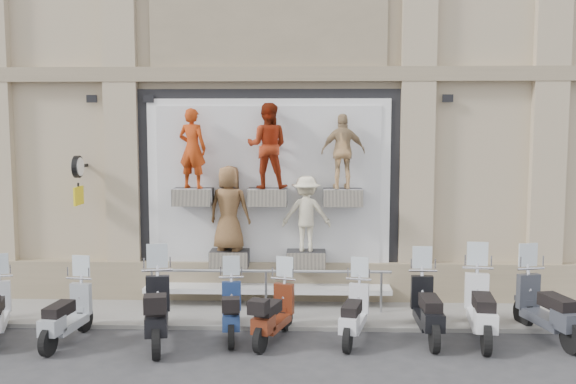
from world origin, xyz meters
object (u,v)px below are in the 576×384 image
(scooter_e, at_px, (231,300))
(scooter_j, at_px, (548,295))
(guard_rail, at_px, (266,292))
(clock_sign_bracket, at_px, (78,174))
(scooter_f, at_px, (274,302))
(scooter_c, at_px, (66,303))
(scooter_h, at_px, (428,296))
(scooter_g, at_px, (354,302))
(scooter_d, at_px, (157,298))
(scooter_i, at_px, (481,295))

(scooter_e, height_order, scooter_j, scooter_j)
(guard_rail, xyz_separation_m, clock_sign_bracket, (-3.90, 0.47, 2.34))
(clock_sign_bracket, xyz_separation_m, scooter_j, (8.98, -1.78, -1.99))
(clock_sign_bracket, xyz_separation_m, scooter_f, (4.14, -2.02, -2.10))
(scooter_c, relative_size, scooter_e, 1.05)
(scooter_f, bearing_deg, scooter_h, 22.11)
(scooter_h, bearing_deg, clock_sign_bracket, 165.35)
(scooter_e, distance_m, scooter_g, 2.19)
(scooter_e, bearing_deg, clock_sign_bracket, 145.00)
(scooter_h, relative_size, scooter_j, 0.96)
(scooter_e, bearing_deg, scooter_d, -167.78)
(scooter_c, relative_size, scooter_h, 0.93)
(scooter_e, distance_m, scooter_f, 0.80)
(clock_sign_bracket, relative_size, scooter_d, 0.50)
(scooter_f, xyz_separation_m, scooter_h, (2.72, 0.21, 0.08))
(clock_sign_bracket, height_order, scooter_d, clock_sign_bracket)
(scooter_c, bearing_deg, clock_sign_bracket, 110.32)
(clock_sign_bracket, relative_size, scooter_g, 0.59)
(scooter_f, xyz_separation_m, scooter_g, (1.42, 0.07, -0.01))
(scooter_e, xyz_separation_m, scooter_j, (5.61, 0.04, 0.12))
(guard_rail, height_order, scooter_i, scooter_i)
(scooter_f, xyz_separation_m, scooter_j, (4.84, 0.24, 0.11))
(scooter_c, height_order, scooter_j, scooter_j)
(guard_rail, xyz_separation_m, scooter_e, (-0.53, -1.36, 0.22))
(scooter_h, bearing_deg, scooter_e, -179.67)
(scooter_e, distance_m, scooter_i, 4.43)
(clock_sign_bracket, xyz_separation_m, scooter_e, (3.37, -1.83, -2.11))
(scooter_c, relative_size, scooter_g, 1.03)
(scooter_d, bearing_deg, clock_sign_bracket, 121.66)
(scooter_d, distance_m, scooter_f, 2.03)
(scooter_g, bearing_deg, scooter_j, 16.52)
(clock_sign_bracket, bearing_deg, scooter_e, -28.46)
(guard_rail, bearing_deg, scooter_e, -111.38)
(scooter_e, xyz_separation_m, scooter_h, (3.50, 0.01, 0.09))
(scooter_i, bearing_deg, scooter_j, 11.42)
(scooter_h, distance_m, scooter_j, 2.12)
(scooter_g, bearing_deg, guard_rail, 151.72)
(scooter_c, distance_m, scooter_j, 8.46)
(guard_rail, height_order, scooter_c, scooter_c)
(guard_rail, distance_m, clock_sign_bracket, 4.57)
(guard_rail, xyz_separation_m, scooter_j, (5.08, -1.32, 0.35))
(guard_rail, distance_m, scooter_i, 4.16)
(scooter_g, bearing_deg, scooter_h, 19.78)
(scooter_c, xyz_separation_m, scooter_g, (5.03, 0.28, -0.02))
(scooter_e, height_order, scooter_g, scooter_g)
(scooter_d, bearing_deg, scooter_g, -6.90)
(clock_sign_bracket, bearing_deg, scooter_j, -11.23)
(scooter_f, relative_size, scooter_j, 0.87)
(scooter_e, height_order, scooter_i, scooter_i)
(scooter_i, bearing_deg, scooter_e, -173.27)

